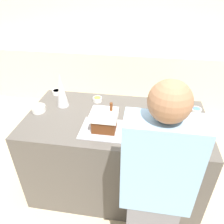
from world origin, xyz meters
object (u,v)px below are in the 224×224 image
object	(u,v)px
baking_tray	(105,129)
candy_bowl_front_corner	(157,111)
candy_bowl_near_tray_right	(38,109)
candy_bowl_far_right	(196,111)
candy_bowl_near_tray_left	(57,92)
person	(155,194)
candy_bowl_far_left	(97,99)
gingerbread_house	(104,120)
decorative_tree	(61,90)

from	to	relation	value
baking_tray	candy_bowl_front_corner	size ratio (longest dim) A/B	3.32
candy_bowl_near_tray_right	candy_bowl_far_right	bearing A→B (deg)	7.56
candy_bowl_near_tray_left	candy_bowl_front_corner	xyz separation A→B (m)	(1.06, -0.22, -0.00)
candy_bowl_far_right	person	xyz separation A→B (m)	(-0.38, -0.90, -0.09)
candy_bowl_far_left	candy_bowl_near_tray_right	bearing A→B (deg)	-151.76
baking_tray	gingerbread_house	distance (m)	0.10
decorative_tree	candy_bowl_far_left	bearing A→B (deg)	22.99
candy_bowl_near_tray_left	candy_bowl_far_right	xyz separation A→B (m)	(1.42, -0.17, 0.00)
decorative_tree	candy_bowl_far_left	size ratio (longest dim) A/B	3.71
gingerbread_house	candy_bowl_near_tray_right	distance (m)	0.70
gingerbread_house	candy_bowl_near_tray_right	xyz separation A→B (m)	(-0.67, 0.19, -0.07)
candy_bowl_far_left	candy_bowl_near_tray_right	size ratio (longest dim) A/B	0.71
baking_tray	candy_bowl_near_tray_left	bearing A→B (deg)	138.87
baking_tray	candy_bowl_far_left	distance (m)	0.49
baking_tray	decorative_tree	world-z (taller)	decorative_tree
decorative_tree	candy_bowl_front_corner	size ratio (longest dim) A/B	2.83
baking_tray	gingerbread_house	size ratio (longest dim) A/B	1.64
baking_tray	candy_bowl_far_right	bearing A→B (deg)	25.73
candy_bowl_far_left	candy_bowl_front_corner	xyz separation A→B (m)	(0.60, -0.13, -0.00)
candy_bowl_far_left	candy_bowl_near_tray_left	bearing A→B (deg)	169.56
gingerbread_house	candy_bowl_near_tray_right	size ratio (longest dim) A/B	1.88
baking_tray	person	distance (m)	0.67
decorative_tree	candy_bowl_far_right	size ratio (longest dim) A/B	3.57
baking_tray	candy_bowl_front_corner	distance (m)	0.55
candy_bowl_front_corner	candy_bowl_far_right	bearing A→B (deg)	7.98
candy_bowl_far_left	candy_bowl_near_tray_right	world-z (taller)	candy_bowl_near_tray_right
candy_bowl_near_tray_left	candy_bowl_far_right	world-z (taller)	candy_bowl_far_right
candy_bowl_far_left	decorative_tree	bearing A→B (deg)	-157.01
decorative_tree	candy_bowl_near_tray_left	bearing A→B (deg)	124.33
gingerbread_house	candy_bowl_far_right	distance (m)	0.88
candy_bowl_front_corner	candy_bowl_near_tray_right	bearing A→B (deg)	-172.57
decorative_tree	candy_bowl_far_left	world-z (taller)	decorative_tree
gingerbread_house	candy_bowl_front_corner	size ratio (longest dim) A/B	2.02
person	candy_bowl_front_corner	bearing A→B (deg)	88.64
candy_bowl_near_tray_left	person	xyz separation A→B (m)	(1.04, -1.07, -0.08)
baking_tray	candy_bowl_far_left	size ratio (longest dim) A/B	4.36
decorative_tree	candy_bowl_near_tray_right	distance (m)	0.28
candy_bowl_near_tray_left	candy_bowl_far_right	bearing A→B (deg)	-6.66
candy_bowl_far_left	candy_bowl_near_tray_left	size ratio (longest dim) A/B	0.98
candy_bowl_far_left	candy_bowl_far_right	world-z (taller)	candy_bowl_far_right
baking_tray	candy_bowl_front_corner	bearing A→B (deg)	37.21
candy_bowl_far_right	candy_bowl_near_tray_right	size ratio (longest dim) A/B	0.74
baking_tray	candy_bowl_near_tray_right	world-z (taller)	candy_bowl_near_tray_right
gingerbread_house	decorative_tree	bearing A→B (deg)	145.56
candy_bowl_far_left	candy_bowl_front_corner	distance (m)	0.61
decorative_tree	candy_bowl_near_tray_right	size ratio (longest dim) A/B	2.63
candy_bowl_far_left	candy_bowl_near_tray_left	distance (m)	0.47
decorative_tree	candy_bowl_far_left	xyz separation A→B (m)	(0.32, 0.13, -0.15)
candy_bowl_far_left	person	distance (m)	1.14
candy_bowl_near_tray_right	baking_tray	bearing A→B (deg)	-15.66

